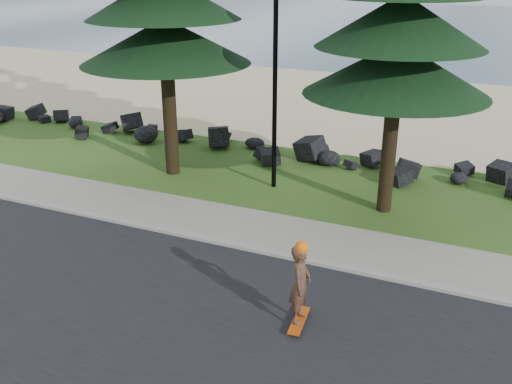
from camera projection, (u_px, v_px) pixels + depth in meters
ground at (228, 228)px, 14.98m from camera, size 160.00×160.00×0.00m
road at (126, 320)px, 11.17m from camera, size 160.00×7.00×0.02m
kerb at (212, 241)px, 14.20m from camera, size 160.00×0.20×0.10m
sidewalk at (231, 223)px, 15.13m from camera, size 160.00×2.00×0.08m
beach_sand at (362, 105)px, 27.24m from camera, size 160.00×15.00×0.01m
ocean at (450, 26)px, 58.10m from camera, size 160.00×58.00×0.01m
seawall_boulders at (300, 162)px, 19.71m from camera, size 60.00×2.40×1.10m
lamp_post at (275, 51)px, 16.10m from camera, size 0.25×0.14×8.14m
skateboarder at (300, 284)px, 10.71m from camera, size 0.44×0.98×1.79m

